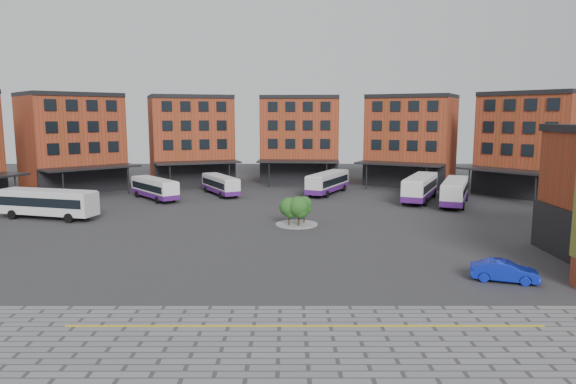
{
  "coord_description": "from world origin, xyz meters",
  "views": [
    {
      "loc": [
        1.06,
        -40.41,
        11.35
      ],
      "look_at": [
        1.1,
        8.48,
        4.0
      ],
      "focal_mm": 32.0,
      "sensor_mm": 36.0,
      "label": 1
    }
  ],
  "objects_px": {
    "bus_c": "(220,185)",
    "bus_d": "(328,182)",
    "bus_e": "(420,187)",
    "bus_b": "(154,188)",
    "blue_car": "(504,271)",
    "bus_f": "(455,191)",
    "bus_a": "(47,202)",
    "tree_island": "(297,209)"
  },
  "relations": [
    {
      "from": "bus_f",
      "to": "bus_c",
      "type": "bearing_deg",
      "value": -172.81
    },
    {
      "from": "bus_e",
      "to": "bus_f",
      "type": "xyz_separation_m",
      "value": [
        3.6,
        -3.09,
        -0.08
      ]
    },
    {
      "from": "bus_a",
      "to": "bus_b",
      "type": "relative_size",
      "value": 1.24
    },
    {
      "from": "bus_c",
      "to": "bus_b",
      "type": "bearing_deg",
      "value": 178.46
    },
    {
      "from": "bus_b",
      "to": "bus_c",
      "type": "distance_m",
      "value": 9.33
    },
    {
      "from": "bus_a",
      "to": "bus_d",
      "type": "relative_size",
      "value": 1.06
    },
    {
      "from": "bus_a",
      "to": "bus_d",
      "type": "distance_m",
      "value": 37.02
    },
    {
      "from": "bus_b",
      "to": "blue_car",
      "type": "distance_m",
      "value": 47.77
    },
    {
      "from": "bus_a",
      "to": "bus_b",
      "type": "distance_m",
      "value": 15.5
    },
    {
      "from": "bus_a",
      "to": "blue_car",
      "type": "bearing_deg",
      "value": -102.09
    },
    {
      "from": "tree_island",
      "to": "bus_b",
      "type": "bearing_deg",
      "value": 138.61
    },
    {
      "from": "bus_b",
      "to": "bus_f",
      "type": "height_order",
      "value": "bus_f"
    },
    {
      "from": "blue_car",
      "to": "bus_c",
      "type": "bearing_deg",
      "value": 50.14
    },
    {
      "from": "bus_c",
      "to": "bus_d",
      "type": "distance_m",
      "value": 15.52
    },
    {
      "from": "tree_island",
      "to": "bus_c",
      "type": "bearing_deg",
      "value": 116.98
    },
    {
      "from": "bus_d",
      "to": "bus_f",
      "type": "height_order",
      "value": "bus_f"
    },
    {
      "from": "bus_c",
      "to": "bus_d",
      "type": "bearing_deg",
      "value": -23.96
    },
    {
      "from": "bus_d",
      "to": "blue_car",
      "type": "height_order",
      "value": "bus_d"
    },
    {
      "from": "bus_a",
      "to": "bus_b",
      "type": "xyz_separation_m",
      "value": [
        8.43,
        13.01,
        -0.36
      ]
    },
    {
      "from": "tree_island",
      "to": "blue_car",
      "type": "height_order",
      "value": "tree_island"
    },
    {
      "from": "blue_car",
      "to": "tree_island",
      "type": "bearing_deg",
      "value": 55.73
    },
    {
      "from": "bus_a",
      "to": "bus_f",
      "type": "height_order",
      "value": "bus_a"
    },
    {
      "from": "bus_c",
      "to": "bus_e",
      "type": "relative_size",
      "value": 0.82
    },
    {
      "from": "tree_island",
      "to": "blue_car",
      "type": "bearing_deg",
      "value": -52.01
    },
    {
      "from": "bus_e",
      "to": "blue_car",
      "type": "bearing_deg",
      "value": -70.37
    },
    {
      "from": "tree_island",
      "to": "bus_b",
      "type": "distance_m",
      "value": 25.3
    },
    {
      "from": "bus_d",
      "to": "bus_c",
      "type": "bearing_deg",
      "value": -150.66
    },
    {
      "from": "bus_d",
      "to": "bus_f",
      "type": "bearing_deg",
      "value": -5.18
    },
    {
      "from": "bus_b",
      "to": "bus_f",
      "type": "relative_size",
      "value": 0.82
    },
    {
      "from": "tree_island",
      "to": "bus_f",
      "type": "relative_size",
      "value": 0.38
    },
    {
      "from": "bus_f",
      "to": "bus_a",
      "type": "bearing_deg",
      "value": -147.36
    },
    {
      "from": "tree_island",
      "to": "bus_b",
      "type": "relative_size",
      "value": 0.47
    },
    {
      "from": "bus_c",
      "to": "bus_f",
      "type": "height_order",
      "value": "bus_f"
    },
    {
      "from": "bus_b",
      "to": "bus_d",
      "type": "xyz_separation_m",
      "value": [
        23.86,
        5.09,
        0.13
      ]
    },
    {
      "from": "bus_a",
      "to": "bus_f",
      "type": "bearing_deg",
      "value": -64.01
    },
    {
      "from": "bus_d",
      "to": "bus_e",
      "type": "distance_m",
      "value": 13.33
    },
    {
      "from": "tree_island",
      "to": "bus_f",
      "type": "distance_m",
      "value": 23.9
    },
    {
      "from": "bus_c",
      "to": "blue_car",
      "type": "height_order",
      "value": "bus_c"
    },
    {
      "from": "bus_b",
      "to": "bus_c",
      "type": "height_order",
      "value": "bus_b"
    },
    {
      "from": "tree_island",
      "to": "bus_d",
      "type": "relative_size",
      "value": 0.4
    },
    {
      "from": "bus_a",
      "to": "bus_d",
      "type": "xyz_separation_m",
      "value": [
        32.29,
        18.09,
        -0.22
      ]
    },
    {
      "from": "bus_d",
      "to": "blue_car",
      "type": "distance_m",
      "value": 40.71
    }
  ]
}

